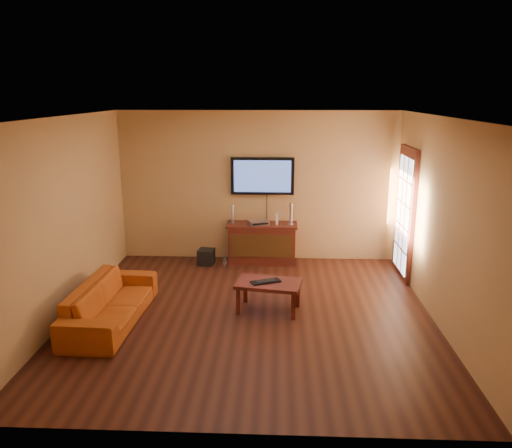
# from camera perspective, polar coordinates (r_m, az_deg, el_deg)

# --- Properties ---
(ground_plane) EXTENTS (5.00, 5.00, 0.00)m
(ground_plane) POSITION_cam_1_polar(r_m,az_deg,el_deg) (7.05, -0.64, -10.35)
(ground_plane) COLOR black
(ground_plane) RESTS_ON ground
(room_walls) EXTENTS (5.00, 5.00, 5.00)m
(room_walls) POSITION_cam_1_polar(r_m,az_deg,el_deg) (7.13, -0.40, 4.21)
(room_walls) COLOR tan
(room_walls) RESTS_ON ground
(french_door) EXTENTS (0.07, 1.02, 2.22)m
(french_door) POSITION_cam_1_polar(r_m,az_deg,el_deg) (8.57, 16.63, 1.03)
(french_door) COLOR #461610
(french_door) RESTS_ON ground
(media_console) EXTENTS (1.26, 0.48, 0.72)m
(media_console) POSITION_cam_1_polar(r_m,az_deg,el_deg) (9.02, 0.68, -2.17)
(media_console) COLOR #461610
(media_console) RESTS_ON ground
(television) EXTENTS (1.13, 0.08, 0.67)m
(television) POSITION_cam_1_polar(r_m,az_deg,el_deg) (8.95, 0.74, 5.50)
(television) COLOR black
(television) RESTS_ON ground
(coffee_table) EXTENTS (0.97, 0.68, 0.43)m
(coffee_table) POSITION_cam_1_polar(r_m,az_deg,el_deg) (7.06, 1.44, -7.14)
(coffee_table) COLOR #461610
(coffee_table) RESTS_ON ground
(sofa) EXTENTS (0.63, 1.93, 0.75)m
(sofa) POSITION_cam_1_polar(r_m,az_deg,el_deg) (6.99, -16.33, -7.88)
(sofa) COLOR #AC4A13
(sofa) RESTS_ON ground
(speaker_left) EXTENTS (0.09, 0.09, 0.33)m
(speaker_left) POSITION_cam_1_polar(r_m,az_deg,el_deg) (8.96, -2.72, 1.08)
(speaker_left) COLOR silver
(speaker_left) RESTS_ON media_console
(speaker_right) EXTENTS (0.11, 0.11, 0.38)m
(speaker_right) POSITION_cam_1_polar(r_m,az_deg,el_deg) (8.86, 4.01, 1.06)
(speaker_right) COLOR silver
(speaker_right) RESTS_ON media_console
(av_receiver) EXTENTS (0.41, 0.35, 0.08)m
(av_receiver) POSITION_cam_1_polar(r_m,az_deg,el_deg) (8.87, 0.25, 0.19)
(av_receiver) COLOR silver
(av_receiver) RESTS_ON media_console
(game_console) EXTENTS (0.05, 0.15, 0.20)m
(game_console) POSITION_cam_1_polar(r_m,az_deg,el_deg) (8.89, 2.43, 0.61)
(game_console) COLOR white
(game_console) RESTS_ON media_console
(subwoofer) EXTENTS (0.30, 0.30, 0.27)m
(subwoofer) POSITION_cam_1_polar(r_m,az_deg,el_deg) (9.04, -5.71, -3.74)
(subwoofer) COLOR black
(subwoofer) RESTS_ON ground
(bottle) EXTENTS (0.06, 0.06, 0.18)m
(bottle) POSITION_cam_1_polar(r_m,az_deg,el_deg) (8.90, -3.64, -4.33)
(bottle) COLOR white
(bottle) RESTS_ON ground
(keyboard) EXTENTS (0.45, 0.31, 0.03)m
(keyboard) POSITION_cam_1_polar(r_m,az_deg,el_deg) (7.02, 1.12, -6.58)
(keyboard) COLOR black
(keyboard) RESTS_ON coffee_table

